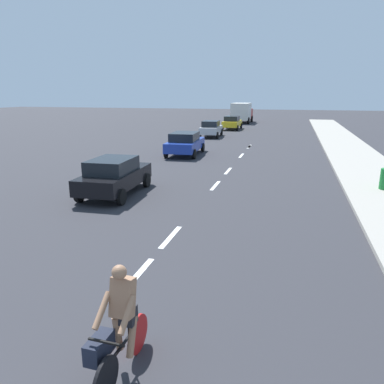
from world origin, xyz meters
The scene contains 15 objects.
ground_plane centered at (0.00, 20.00, 0.00)m, with size 160.00×160.00×0.00m, color #2D2D33.
sidewalk_strip centered at (7.47, 22.00, 0.07)m, with size 3.60×80.00×0.14m, color #9E998E.
lane_stripe_2 centered at (0.00, 7.48, 0.00)m, with size 0.16×1.80×0.01m, color white.
lane_stripe_3 centered at (0.00, 9.96, 0.00)m, with size 0.16×1.80×0.01m, color white.
lane_stripe_4 centered at (0.00, 16.53, 0.00)m, with size 0.16×1.80×0.01m, color white.
lane_stripe_5 centered at (0.00, 20.00, 0.00)m, with size 0.16×1.80×0.01m, color white.
lane_stripe_6 centered at (0.00, 25.34, 0.00)m, with size 0.16×1.80×0.01m, color white.
lane_stripe_7 centered at (0.00, 29.77, 0.00)m, with size 0.16×1.80×0.01m, color white.
lane_stripe_8 centered at (0.00, 30.12, 0.00)m, with size 0.16×1.80×0.01m, color white.
cyclist centered at (1.03, 4.45, 0.83)m, with size 0.62×1.71×1.82m.
parked_car_black centered at (-3.82, 13.91, 0.84)m, with size 2.12×4.33×1.57m.
parked_car_blue centered at (-3.86, 24.65, 0.84)m, with size 2.29×4.65×1.57m.
parked_car_silver centered at (-4.46, 35.74, 0.84)m, with size 1.99×4.05×1.57m.
parked_car_yellow centered at (-3.70, 43.84, 0.84)m, with size 1.97×4.18×1.57m.
delivery_truck centered at (-3.99, 54.19, 1.50)m, with size 2.73×6.26×2.80m.
Camera 1 is at (3.34, 0.17, 4.20)m, focal length 34.35 mm.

